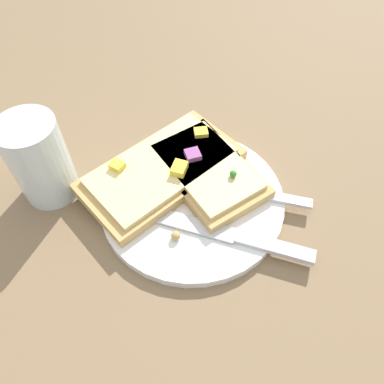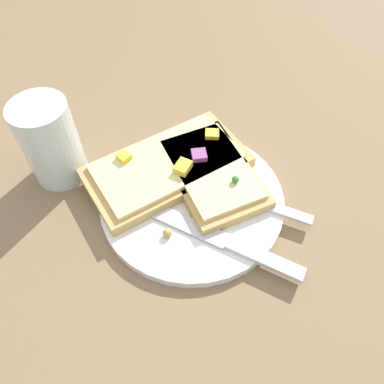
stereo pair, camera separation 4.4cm
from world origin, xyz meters
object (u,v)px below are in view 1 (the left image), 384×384
fork (213,185)px  pizza_slice_main (162,169)px  knife (227,234)px  plate (192,200)px  pizza_slice_corner (207,170)px  drinking_glass (40,160)px

fork → pizza_slice_main: bearing=-2.6°
knife → plate: bearing=-35.5°
plate → pizza_slice_corner: (0.01, -0.04, 0.02)m
plate → knife: bearing=164.0°
pizza_slice_main → drinking_glass: 0.14m
pizza_slice_corner → drinking_glass: 0.20m
plate → fork: (-0.01, -0.03, 0.01)m
pizza_slice_main → pizza_slice_corner: (-0.04, -0.03, 0.00)m
pizza_slice_corner → fork: bearing=-12.5°
drinking_glass → pizza_slice_main: bearing=-136.6°
knife → drinking_glass: drinking_glass is taller
fork → drinking_glass: (0.16, 0.12, 0.04)m
plate → knife: size_ratio=1.00×
plate → pizza_slice_corner: bearing=-79.8°
pizza_slice_corner → drinking_glass: drinking_glass is taller
fork → knife: 0.07m
knife → fork: bearing=-60.6°
fork → pizza_slice_corner: bearing=-54.5°
pizza_slice_main → pizza_slice_corner: same height
plate → knife: 0.07m
pizza_slice_corner → knife: bearing=-20.3°
fork → pizza_slice_main: (0.06, 0.02, 0.01)m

